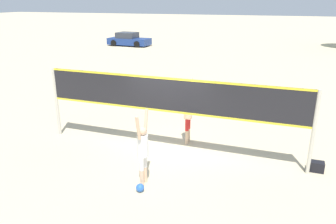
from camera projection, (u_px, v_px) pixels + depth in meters
ground_plane at (168, 151)px, 10.46m from camera, size 200.00×200.00×0.00m
volleyball_net at (168, 99)px, 9.89m from camera, size 8.36×0.10×2.40m
player_spiker at (143, 148)px, 8.27m from camera, size 0.28×0.68×1.99m
player_blocker at (188, 111)px, 10.68m from camera, size 0.28×0.71×2.17m
volleyball at (140, 188)px, 8.22m from camera, size 0.21×0.21×0.21m
gear_bag at (316, 166)px, 9.19m from camera, size 0.43×0.26×0.30m
parked_car_mid at (129, 40)px, 34.31m from camera, size 4.42×2.11×1.38m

